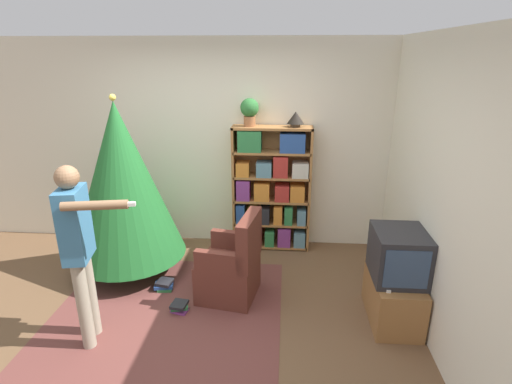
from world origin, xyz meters
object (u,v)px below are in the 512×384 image
(christmas_tree, at_px, (122,182))
(armchair, at_px, (232,268))
(television, at_px, (399,255))
(standing_person, at_px, (79,243))
(bookshelf, at_px, (272,191))
(potted_plant, at_px, (250,110))
(table_lamp, at_px, (296,118))

(christmas_tree, xyz_separation_m, armchair, (1.24, -0.43, -0.76))
(television, height_order, standing_person, standing_person)
(bookshelf, bearing_deg, christmas_tree, -155.59)
(christmas_tree, height_order, armchair, christmas_tree)
(armchair, xyz_separation_m, standing_person, (-1.14, -0.76, 0.63))
(armchair, distance_m, standing_person, 1.51)
(television, distance_m, potted_plant, 2.33)
(standing_person, bearing_deg, armchair, 113.26)
(potted_plant, bearing_deg, television, -44.03)
(bookshelf, relative_size, potted_plant, 4.81)
(television, relative_size, christmas_tree, 0.26)
(television, xyz_separation_m, potted_plant, (-1.48, 1.43, 1.09))
(television, bearing_deg, potted_plant, 135.97)
(bookshelf, relative_size, table_lamp, 7.91)
(potted_plant, bearing_deg, bookshelf, -0.75)
(standing_person, height_order, potted_plant, potted_plant)
(potted_plant, bearing_deg, armchair, -94.10)
(armchair, bearing_deg, christmas_tree, -99.69)
(television, distance_m, table_lamp, 1.98)
(standing_person, distance_m, table_lamp, 2.72)
(christmas_tree, height_order, standing_person, christmas_tree)
(bookshelf, distance_m, television, 1.87)
(armchair, bearing_deg, television, 89.91)
(television, bearing_deg, standing_person, -169.64)
(potted_plant, height_order, table_lamp, potted_plant)
(standing_person, bearing_deg, television, 89.95)
(television, height_order, potted_plant, potted_plant)
(table_lamp, bearing_deg, christmas_tree, -158.70)
(armchair, bearing_deg, table_lamp, 161.28)
(armchair, relative_size, potted_plant, 2.80)
(bookshelf, distance_m, potted_plant, 1.04)
(television, relative_size, standing_person, 0.33)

